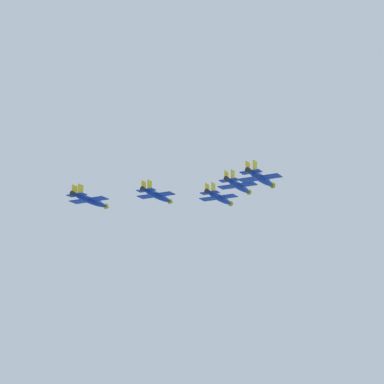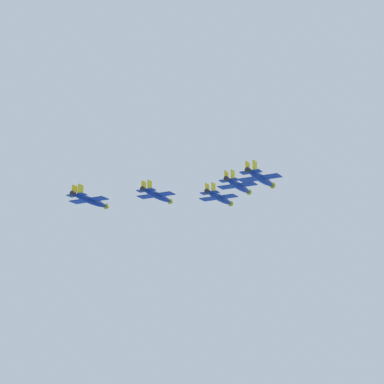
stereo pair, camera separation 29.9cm
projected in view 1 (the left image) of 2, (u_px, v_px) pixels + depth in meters
jet_lead at (220, 198)px, 231.58m from camera, size 11.31×18.19×3.83m
jet_left_wingman at (157, 195)px, 224.11m from camera, size 11.02×17.70×3.73m
jet_right_wingman at (239, 186)px, 212.99m from camera, size 10.72×17.19×3.62m
jet_left_outer at (91, 200)px, 216.09m from camera, size 11.18×17.99×3.78m
jet_right_outer at (261, 178)px, 193.95m from camera, size 10.79×17.38×3.66m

